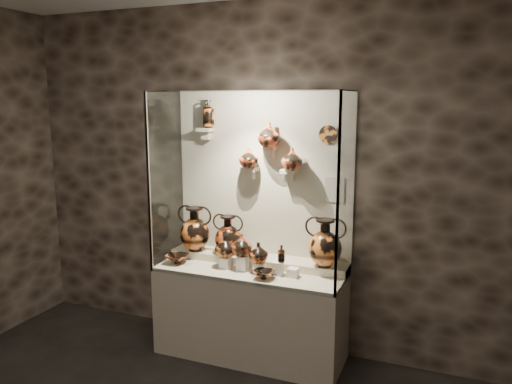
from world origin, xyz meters
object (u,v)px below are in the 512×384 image
jug_a (225,246)px  lekythos_tall (209,112)px  kylix_right (264,274)px  amphora_left (195,229)px  ovoid_vase_b (269,134)px  jug_b (242,245)px  amphora_right (325,243)px  kylix_left (177,258)px  amphora_mid (228,235)px  jug_c (258,253)px  lekythos_small (281,253)px  ovoid_vase_c (292,159)px  ovoid_vase_a (249,158)px

jug_a → lekythos_tall: bearing=117.3°
kylix_right → lekythos_tall: 1.57m
amphora_left → ovoid_vase_b: ovoid_vase_b is taller
ovoid_vase_b → jug_b: bearing=-108.4°
amphora_right → lekythos_tall: lekythos_tall is taller
kylix_left → kylix_right: size_ratio=1.18×
amphora_mid → kylix_right: bearing=-57.1°
amphora_right → jug_c: size_ratio=2.36×
jug_c → ovoid_vase_b: ovoid_vase_b is taller
jug_a → jug_c: (0.33, -0.02, -0.02)m
amphora_mid → jug_a: 0.19m
kylix_left → ovoid_vase_b: bearing=43.9°
kylix_right → amphora_right: bearing=41.5°
jug_b → ovoid_vase_b: 1.01m
lekythos_small → kylix_left: bearing=-170.7°
amphora_right → ovoid_vase_b: ovoid_vase_b is taller
jug_a → ovoid_vase_c: 0.99m
lekythos_tall → ovoid_vase_a: size_ratio=1.58×
jug_a → jug_b: 0.16m
jug_b → kylix_left: bearing=175.1°
jug_a → amphora_right: bearing=-9.1°
jug_a → jug_b: bearing=-19.0°
ovoid_vase_c → kylix_right: bearing=-112.1°
amphora_right → kylix_right: (-0.45, -0.30, -0.24)m
ovoid_vase_b → kylix_right: bearing=-56.1°
kylix_left → ovoid_vase_a: (0.59, 0.30, 0.93)m
jug_a → kylix_right: 0.48m
amphora_right → lekythos_small: amphora_right is taller
ovoid_vase_a → ovoid_vase_c: bearing=-9.9°
kylix_right → jug_c: bearing=135.3°
amphora_left → ovoid_vase_a: (0.52, 0.08, 0.70)m
jug_c → kylix_right: bearing=-74.1°
amphora_left → jug_b: 0.58m
jug_b → lekythos_small: size_ratio=1.17×
lekythos_small → kylix_right: lekythos_small is taller
lekythos_tall → ovoid_vase_a: lekythos_tall is taller
jug_c → kylix_left: (-0.79, -0.05, -0.13)m
amphora_right → ovoid_vase_a: bearing=163.5°
amphora_mid → jug_b: (0.21, -0.18, -0.03)m
jug_b → kylix_left: size_ratio=0.75×
ovoid_vase_a → amphora_right: bearing=-15.4°
amphora_mid → jug_b: size_ratio=1.88×
jug_b → ovoid_vase_c: bearing=19.9°
ovoid_vase_b → lekythos_tall: bearing=-164.7°
amphora_left → kylix_right: 0.91m
lekythos_small → ovoid_vase_c: size_ratio=0.86×
jug_b → amphora_left: bearing=153.4°
kylix_left → ovoid_vase_c: bearing=40.4°
ovoid_vase_a → lekythos_tall: bearing=166.9°
amphora_left → lekythos_small: 0.95m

